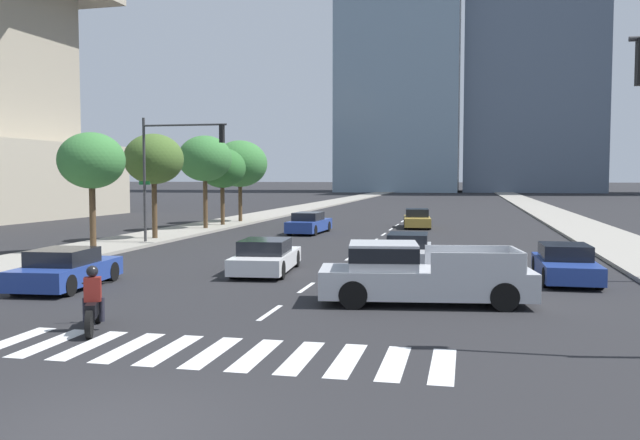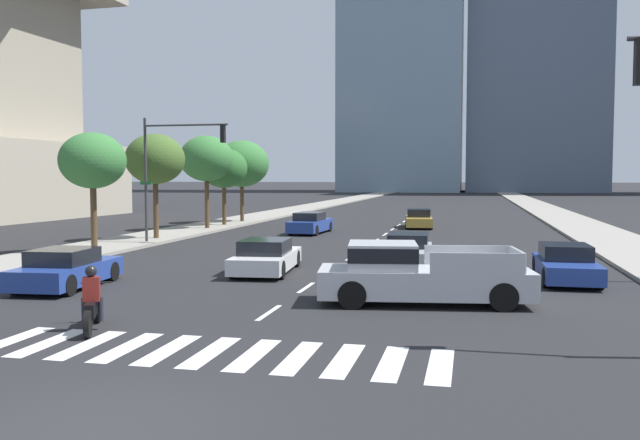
{
  "view_description": "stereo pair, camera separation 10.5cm",
  "coord_description": "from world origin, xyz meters",
  "px_view_note": "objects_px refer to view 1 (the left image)",
  "views": [
    {
      "loc": [
        4.9,
        -8.19,
        3.48
      ],
      "look_at": [
        0.0,
        14.24,
        2.0
      ],
      "focal_mm": 37.95,
      "sensor_mm": 36.0,
      "label": 1
    },
    {
      "loc": [
        5.0,
        -8.17,
        3.48
      ],
      "look_at": [
        0.0,
        14.24,
        2.0
      ],
      "focal_mm": 37.95,
      "sensor_mm": 36.0,
      "label": 2
    }
  ],
  "objects_px": {
    "pickup_truck": "(415,274)",
    "traffic_signal_far": "(173,157)",
    "street_tree_third": "(205,159)",
    "sedan_gold_4": "(417,219)",
    "street_tree_nearest": "(91,161)",
    "sedan_silver_3": "(408,251)",
    "motorcycle_lead": "(93,305)",
    "sedan_blue_0": "(66,270)",
    "sedan_white_5": "(266,257)",
    "sedan_blue_2": "(309,224)",
    "street_tree_second": "(154,159)",
    "street_tree_fourth": "(222,168)",
    "street_tree_fifth": "(240,164)",
    "sedan_blue_1": "(565,264)"
  },
  "relations": [
    {
      "from": "sedan_blue_0",
      "to": "traffic_signal_far",
      "type": "distance_m",
      "value": 13.81
    },
    {
      "from": "sedan_white_5",
      "to": "traffic_signal_far",
      "type": "relative_size",
      "value": 0.77
    },
    {
      "from": "sedan_silver_3",
      "to": "street_tree_fifth",
      "type": "relative_size",
      "value": 0.78
    },
    {
      "from": "sedan_silver_3",
      "to": "sedan_gold_4",
      "type": "distance_m",
      "value": 19.94
    },
    {
      "from": "pickup_truck",
      "to": "sedan_gold_4",
      "type": "distance_m",
      "value": 27.82
    },
    {
      "from": "street_tree_nearest",
      "to": "sedan_white_5",
      "type": "bearing_deg",
      "value": -23.98
    },
    {
      "from": "motorcycle_lead",
      "to": "street_tree_fourth",
      "type": "distance_m",
      "value": 31.74
    },
    {
      "from": "sedan_gold_4",
      "to": "street_tree_fourth",
      "type": "height_order",
      "value": "street_tree_fourth"
    },
    {
      "from": "sedan_blue_2",
      "to": "sedan_white_5",
      "type": "height_order",
      "value": "sedan_blue_2"
    },
    {
      "from": "sedan_gold_4",
      "to": "street_tree_second",
      "type": "xyz_separation_m",
      "value": [
        -13.2,
        -12.49,
        3.81
      ]
    },
    {
      "from": "pickup_truck",
      "to": "traffic_signal_far",
      "type": "height_order",
      "value": "traffic_signal_far"
    },
    {
      "from": "motorcycle_lead",
      "to": "sedan_blue_0",
      "type": "height_order",
      "value": "motorcycle_lead"
    },
    {
      "from": "motorcycle_lead",
      "to": "street_tree_second",
      "type": "relative_size",
      "value": 0.36
    },
    {
      "from": "sedan_blue_2",
      "to": "sedan_silver_3",
      "type": "height_order",
      "value": "sedan_blue_2"
    },
    {
      "from": "sedan_blue_2",
      "to": "traffic_signal_far",
      "type": "relative_size",
      "value": 0.77
    },
    {
      "from": "sedan_silver_3",
      "to": "sedan_blue_2",
      "type": "bearing_deg",
      "value": -154.47
    },
    {
      "from": "motorcycle_lead",
      "to": "sedan_blue_2",
      "type": "relative_size",
      "value": 0.42
    },
    {
      "from": "motorcycle_lead",
      "to": "street_tree_fourth",
      "type": "relative_size",
      "value": 0.38
    },
    {
      "from": "pickup_truck",
      "to": "street_tree_nearest",
      "type": "distance_m",
      "value": 17.98
    },
    {
      "from": "motorcycle_lead",
      "to": "sedan_blue_2",
      "type": "distance_m",
      "value": 26.44
    },
    {
      "from": "sedan_blue_0",
      "to": "sedan_silver_3",
      "type": "bearing_deg",
      "value": -57.64
    },
    {
      "from": "motorcycle_lead",
      "to": "sedan_silver_3",
      "type": "relative_size",
      "value": 0.43
    },
    {
      "from": "street_tree_third",
      "to": "traffic_signal_far",
      "type": "bearing_deg",
      "value": -77.69
    },
    {
      "from": "sedan_gold_4",
      "to": "sedan_blue_0",
      "type": "bearing_deg",
      "value": -23.49
    },
    {
      "from": "sedan_blue_1",
      "to": "street_tree_nearest",
      "type": "bearing_deg",
      "value": -101.91
    },
    {
      "from": "pickup_truck",
      "to": "street_tree_second",
      "type": "bearing_deg",
      "value": -53.21
    },
    {
      "from": "pickup_truck",
      "to": "street_tree_nearest",
      "type": "height_order",
      "value": "street_tree_nearest"
    },
    {
      "from": "sedan_blue_2",
      "to": "street_tree_second",
      "type": "distance_m",
      "value": 10.25
    },
    {
      "from": "motorcycle_lead",
      "to": "street_tree_second",
      "type": "xyz_separation_m",
      "value": [
        -8.3,
        20.05,
        3.81
      ]
    },
    {
      "from": "sedan_white_5",
      "to": "street_tree_second",
      "type": "distance_m",
      "value": 14.53
    },
    {
      "from": "pickup_truck",
      "to": "sedan_blue_0",
      "type": "height_order",
      "value": "pickup_truck"
    },
    {
      "from": "sedan_gold_4",
      "to": "traffic_signal_far",
      "type": "height_order",
      "value": "traffic_signal_far"
    },
    {
      "from": "street_tree_nearest",
      "to": "street_tree_second",
      "type": "distance_m",
      "value": 6.18
    },
    {
      "from": "sedan_gold_4",
      "to": "street_tree_nearest",
      "type": "distance_m",
      "value": 23.14
    },
    {
      "from": "motorcycle_lead",
      "to": "sedan_gold_4",
      "type": "height_order",
      "value": "motorcycle_lead"
    },
    {
      "from": "street_tree_fifth",
      "to": "pickup_truck",
      "type": "bearing_deg",
      "value": -62.73
    },
    {
      "from": "sedan_blue_0",
      "to": "street_tree_nearest",
      "type": "height_order",
      "value": "street_tree_nearest"
    },
    {
      "from": "sedan_blue_0",
      "to": "sedan_blue_2",
      "type": "height_order",
      "value": "sedan_blue_2"
    },
    {
      "from": "street_tree_nearest",
      "to": "street_tree_fourth",
      "type": "bearing_deg",
      "value": 90.0
    },
    {
      "from": "pickup_truck",
      "to": "sedan_silver_3",
      "type": "xyz_separation_m",
      "value": [
        -0.86,
        7.85,
        -0.24
      ]
    },
    {
      "from": "pickup_truck",
      "to": "sedan_blue_2",
      "type": "height_order",
      "value": "pickup_truck"
    },
    {
      "from": "traffic_signal_far",
      "to": "street_tree_third",
      "type": "xyz_separation_m",
      "value": [
        -2.0,
        9.16,
        0.15
      ]
    },
    {
      "from": "traffic_signal_far",
      "to": "street_tree_nearest",
      "type": "relative_size",
      "value": 1.19
    },
    {
      "from": "pickup_truck",
      "to": "sedan_silver_3",
      "type": "relative_size",
      "value": 1.27
    },
    {
      "from": "sedan_gold_4",
      "to": "traffic_signal_far",
      "type": "bearing_deg",
      "value": -43.43
    },
    {
      "from": "motorcycle_lead",
      "to": "traffic_signal_far",
      "type": "height_order",
      "value": "traffic_signal_far"
    },
    {
      "from": "sedan_blue_0",
      "to": "sedan_blue_1",
      "type": "distance_m",
      "value": 16.19
    },
    {
      "from": "sedan_white_5",
      "to": "street_tree_second",
      "type": "height_order",
      "value": "street_tree_second"
    },
    {
      "from": "sedan_silver_3",
      "to": "street_tree_fifth",
      "type": "height_order",
      "value": "street_tree_fifth"
    },
    {
      "from": "sedan_blue_0",
      "to": "sedan_silver_3",
      "type": "xyz_separation_m",
      "value": [
        9.98,
        7.54,
        -0.0
      ]
    }
  ]
}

